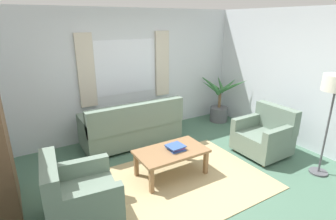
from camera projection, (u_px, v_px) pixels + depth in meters
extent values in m
plane|color=#476B56|center=(186.00, 180.00, 4.12)|extent=(6.24, 6.24, 0.00)
cube|color=silver|center=(126.00, 74.00, 5.54)|extent=(5.32, 0.12, 2.60)
cube|color=silver|center=(303.00, 79.00, 5.00)|extent=(0.12, 4.40, 2.60)
cube|color=white|center=(126.00, 67.00, 5.44)|extent=(1.30, 0.01, 1.10)
cube|color=beige|center=(86.00, 71.00, 5.01)|extent=(0.32, 0.06, 1.40)
cube|color=beige|center=(162.00, 64.00, 5.82)|extent=(0.32, 0.06, 1.40)
cube|color=tan|center=(186.00, 180.00, 4.12)|extent=(2.40, 1.93, 0.01)
cube|color=slate|center=(131.00, 132.00, 5.29)|extent=(1.90, 0.80, 0.38)
cube|color=slate|center=(137.00, 116.00, 4.90)|extent=(1.90, 0.20, 0.48)
cube|color=slate|center=(169.00, 110.00, 5.62)|extent=(0.16, 0.80, 0.24)
cube|color=slate|center=(86.00, 126.00, 4.77)|extent=(0.16, 0.80, 0.24)
cylinder|color=olive|center=(161.00, 128.00, 6.02)|extent=(0.06, 0.06, 0.06)
cylinder|color=olive|center=(86.00, 146.00, 5.19)|extent=(0.06, 0.06, 0.06)
cylinder|color=olive|center=(175.00, 138.00, 5.54)|extent=(0.06, 0.06, 0.06)
cylinder|color=olive|center=(95.00, 159.00, 4.71)|extent=(0.06, 0.06, 0.06)
cube|color=slate|center=(84.00, 203.00, 3.24)|extent=(0.88, 0.92, 0.36)
cube|color=slate|center=(51.00, 181.00, 2.98)|extent=(0.26, 0.85, 0.46)
cube|color=slate|center=(87.00, 201.00, 2.84)|extent=(0.81, 0.20, 0.22)
cube|color=slate|center=(78.00, 168.00, 3.46)|extent=(0.81, 0.20, 0.22)
cylinder|color=olive|center=(106.00, 195.00, 3.73)|extent=(0.05, 0.05, 0.06)
cylinder|color=olive|center=(57.00, 208.00, 3.47)|extent=(0.05, 0.05, 0.06)
cube|color=slate|center=(262.00, 142.00, 4.87)|extent=(0.81, 0.85, 0.36)
cube|color=slate|center=(276.00, 118.00, 4.90)|extent=(0.19, 0.84, 0.46)
cube|color=slate|center=(248.00, 121.00, 5.07)|extent=(0.80, 0.13, 0.22)
cube|color=slate|center=(281.00, 134.00, 4.49)|extent=(0.80, 0.13, 0.22)
cylinder|color=olive|center=(235.00, 149.00, 5.06)|extent=(0.05, 0.05, 0.06)
cylinder|color=olive|center=(264.00, 165.00, 4.51)|extent=(0.05, 0.05, 0.06)
cylinder|color=olive|center=(258.00, 141.00, 5.37)|extent=(0.05, 0.05, 0.06)
cylinder|color=olive|center=(287.00, 155.00, 4.82)|extent=(0.05, 0.05, 0.06)
cube|color=olive|center=(171.00, 151.00, 4.14)|extent=(1.10, 0.64, 0.04)
cube|color=olive|center=(151.00, 181.00, 3.76)|extent=(0.06, 0.06, 0.40)
cube|color=olive|center=(206.00, 163.00, 4.24)|extent=(0.06, 0.06, 0.40)
cube|color=olive|center=(136.00, 165.00, 4.18)|extent=(0.06, 0.06, 0.40)
cube|color=olive|center=(187.00, 150.00, 4.66)|extent=(0.06, 0.06, 0.40)
cube|color=#335199|center=(176.00, 149.00, 4.17)|extent=(0.25, 0.29, 0.02)
cube|color=#7F478C|center=(176.00, 147.00, 4.17)|extent=(0.22, 0.26, 0.03)
cube|color=#335199|center=(175.00, 146.00, 4.14)|extent=(0.28, 0.26, 0.02)
cylinder|color=#56565B|center=(219.00, 114.00, 6.51)|extent=(0.43, 0.43, 0.35)
cylinder|color=brown|center=(220.00, 100.00, 6.39)|extent=(0.07, 0.07, 0.35)
cone|color=#38753D|center=(229.00, 85.00, 6.40)|extent=(0.50, 0.11, 0.36)
cone|color=#38753D|center=(220.00, 83.00, 6.54)|extent=(0.36, 0.51, 0.37)
cone|color=#38753D|center=(208.00, 82.00, 6.46)|extent=(0.25, 0.65, 0.39)
cone|color=#38753D|center=(211.00, 87.00, 6.30)|extent=(0.40, 0.35, 0.35)
cone|color=#38753D|center=(214.00, 88.00, 6.06)|extent=(0.50, 0.27, 0.45)
cone|color=#38753D|center=(226.00, 89.00, 6.04)|extent=(0.19, 0.51, 0.37)
cone|color=#38753D|center=(235.00, 85.00, 6.17)|extent=(0.41, 0.56, 0.43)
cube|color=brown|center=(9.00, 147.00, 3.34)|extent=(0.02, 0.90, 1.70)
cube|color=brown|center=(9.00, 206.00, 3.54)|extent=(0.30, 0.86, 0.02)
cube|color=brown|center=(2.00, 179.00, 3.40)|extent=(0.30, 0.86, 0.02)
cylinder|color=#4C4C51|center=(318.00, 172.00, 4.32)|extent=(0.28, 0.28, 0.03)
cylinder|color=#4C4C51|center=(326.00, 133.00, 4.10)|extent=(0.03, 0.03, 1.35)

